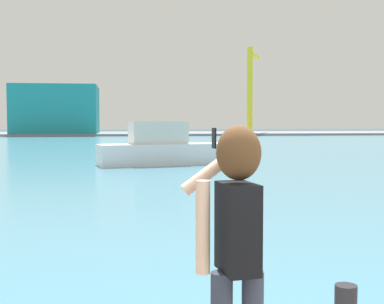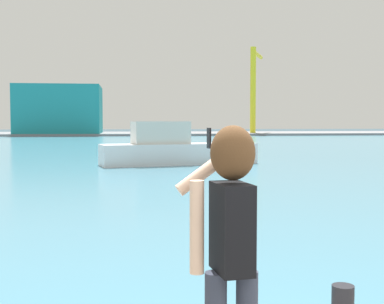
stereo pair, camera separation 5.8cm
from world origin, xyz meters
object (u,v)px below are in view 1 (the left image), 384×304
object	(u,v)px
person_photographer	(236,233)
port_crane	(251,82)
harbor_bollard	(346,304)
boat_moored	(173,149)
warehouse_left	(57,110)

from	to	relation	value
person_photographer	port_crane	xyz separation A→B (m)	(22.24, 87.42, 7.79)
harbor_bollard	boat_moored	size ratio (longest dim) A/B	0.04
warehouse_left	person_photographer	bearing A→B (deg)	-82.46
person_photographer	port_crane	bearing A→B (deg)	-21.36
harbor_bollard	warehouse_left	bearing A→B (deg)	98.43
person_photographer	warehouse_left	xyz separation A→B (m)	(-11.69, 88.25, 2.76)
boat_moored	port_crane	bearing A→B (deg)	59.73
boat_moored	port_crane	xyz separation A→B (m)	(20.15, 62.40, 8.61)
person_photographer	warehouse_left	bearing A→B (deg)	0.46
person_photographer	boat_moored	world-z (taller)	boat_moored
person_photographer	warehouse_left	world-z (taller)	warehouse_left
warehouse_left	port_crane	world-z (taller)	port_crane
person_photographer	harbor_bollard	distance (m)	1.87
boat_moored	warehouse_left	size ratio (longest dim) A/B	0.64
harbor_bollard	port_crane	distance (m)	89.28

